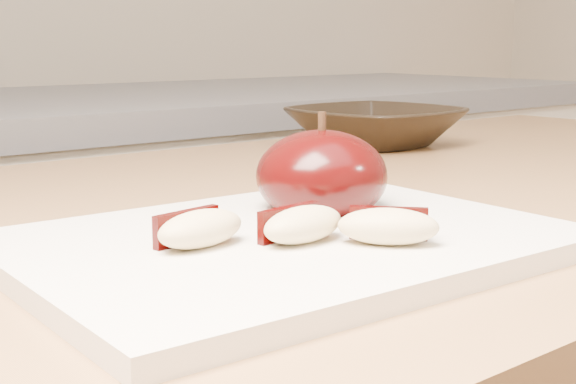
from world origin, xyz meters
TOP-DOWN VIEW (x-y plane):
  - cutting_board at (-0.07, 0.37)m, footprint 0.33×0.25m
  - apple_half at (-0.00, 0.41)m, footprint 0.10×0.10m
  - apple_wedge_a at (-0.13, 0.38)m, footprint 0.06×0.04m
  - apple_wedge_b at (-0.07, 0.35)m, footprint 0.06×0.03m
  - apple_wedge_c at (-0.04, 0.31)m, footprint 0.06×0.06m
  - bowl at (0.33, 0.69)m, footprint 0.20×0.20m

SIDE VIEW (x-z plane):
  - cutting_board at x=-0.07m, z-range 0.90..0.91m
  - apple_wedge_a at x=-0.13m, z-range 0.91..0.93m
  - apple_wedge_b at x=-0.07m, z-range 0.91..0.93m
  - apple_wedge_c at x=-0.04m, z-range 0.91..0.93m
  - bowl at x=0.33m, z-range 0.90..0.95m
  - apple_half at x=0.00m, z-range 0.90..0.97m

